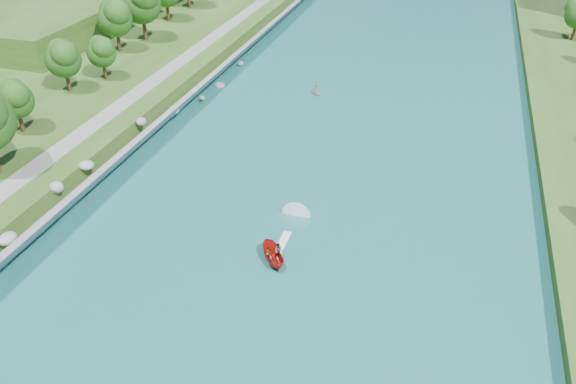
% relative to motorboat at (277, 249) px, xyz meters
% --- Properties ---
extents(ground, '(260.00, 260.00, 0.00)m').
position_rel_motorboat_xyz_m(ground, '(0.34, -4.08, -0.86)').
color(ground, '#2D5119').
rests_on(ground, ground).
extents(river_water, '(55.00, 240.00, 0.10)m').
position_rel_motorboat_xyz_m(river_water, '(0.34, 15.92, -0.81)').
color(river_water, '#18575B').
rests_on(river_water, ground).
extents(riprap_bank, '(4.35, 236.00, 4.56)m').
position_rel_motorboat_xyz_m(riprap_bank, '(-25.53, 14.88, 0.96)').
color(riprap_bank, slate).
rests_on(riprap_bank, ground).
extents(riverside_path, '(3.00, 200.00, 0.10)m').
position_rel_motorboat_xyz_m(riverside_path, '(-32.16, 15.92, 2.69)').
color(riverside_path, gray).
rests_on(riverside_path, berm_west).
extents(motorboat, '(3.96, 19.09, 2.12)m').
position_rel_motorboat_xyz_m(motorboat, '(0.00, 0.00, 0.00)').
color(motorboat, '#B3140E').
rests_on(motorboat, river_water).
extents(raft, '(3.02, 3.08, 1.57)m').
position_rel_motorboat_xyz_m(raft, '(-7.00, 43.83, -0.42)').
color(raft, '#9B9DA4').
rests_on(raft, river_water).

